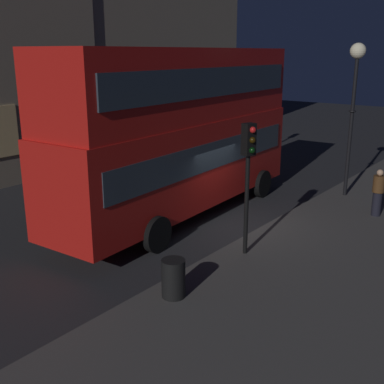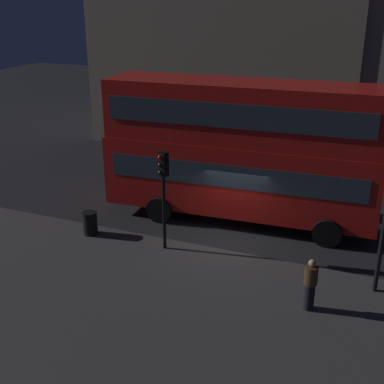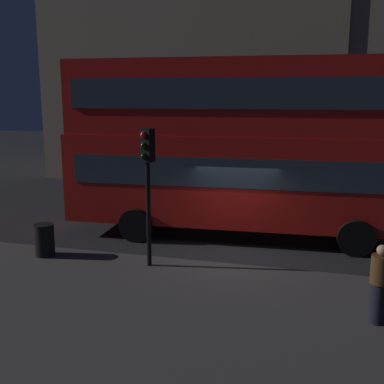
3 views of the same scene
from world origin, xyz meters
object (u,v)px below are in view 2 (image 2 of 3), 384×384
double_decker_bus (240,146)px  pedestrian (310,284)px  traffic_light_near_kerb (163,180)px  litter_bin (90,223)px

double_decker_bus → pedestrian: bearing=-58.1°
traffic_light_near_kerb → litter_bin: (-3.15, -0.00, -2.19)m
double_decker_bus → litter_bin: double_decker_bus is taller
traffic_light_near_kerb → litter_bin: bearing=-163.3°
double_decker_bus → litter_bin: 6.59m
pedestrian → litter_bin: (-8.69, 1.85, -0.37)m
double_decker_bus → pedestrian: size_ratio=6.80×
double_decker_bus → traffic_light_near_kerb: size_ratio=3.04×
traffic_light_near_kerb → pedestrian: traffic_light_near_kerb is taller
traffic_light_near_kerb → litter_bin: 3.83m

